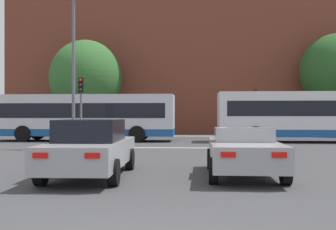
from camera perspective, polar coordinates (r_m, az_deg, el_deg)
The scene contains 13 objects.
stop_line_strip at distance 21.08m, azimuth 1.68°, elevation -4.47°, with size 7.68×0.30×0.01m, color silver.
far_pavement at distance 33.38m, azimuth 2.43°, elevation -2.81°, with size 68.53×2.50×0.01m, color gray.
brick_civic_building at distance 44.83m, azimuth 3.39°, elevation 11.90°, with size 34.99×13.63×23.46m.
car_saloon_left at distance 11.42m, azimuth -10.39°, elevation -4.41°, with size 2.03×4.84×1.52m.
car_roadster_right at distance 11.50m, azimuth 10.21°, elevation -4.87°, with size 1.96×4.36×1.31m.
bus_crossing_lead at distance 26.89m, azimuth 18.56°, elevation -0.04°, with size 10.97×2.73×3.03m.
bus_crossing_trailing at distance 27.16m, azimuth -11.22°, elevation -0.18°, with size 11.34×2.67×2.91m.
traffic_light_far_right at distance 32.90m, azimuth 11.75°, elevation 1.41°, with size 0.26×0.31×3.60m.
traffic_light_near_left at distance 22.50m, azimuth -11.72°, elevation 2.06°, with size 0.26×0.31×3.61m.
street_lamp_junction at distance 21.33m, azimuth -11.79°, elevation 8.27°, with size 2.15×0.36×7.79m.
pedestrian_waiting at distance 34.71m, azimuth -14.59°, elevation -1.23°, with size 0.35×0.45×1.56m.
tree_by_building at distance 37.45m, azimuth 21.77°, elevation 5.58°, with size 5.81×5.81×8.34m.
tree_distant at distance 36.31m, azimuth -11.06°, elevation 4.95°, with size 6.07×6.07×7.97m.
Camera 1 is at (0.74, -4.64, 1.65)m, focal length 45.00 mm.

